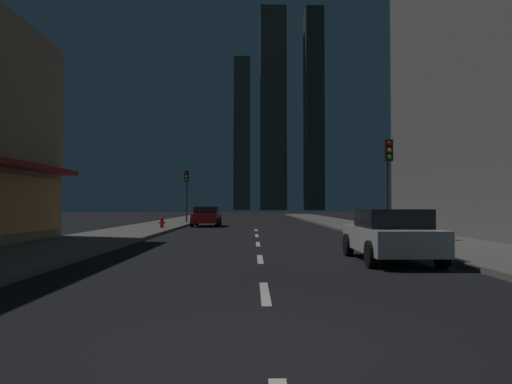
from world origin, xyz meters
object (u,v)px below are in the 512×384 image
traffic_light_near_right (388,166)px  traffic_light_far_left (187,185)px  fire_hydrant_far_left (162,223)px  car_parked_near (390,235)px  car_parked_far (206,216)px

traffic_light_near_right → traffic_light_far_left: bearing=121.5°
fire_hydrant_far_left → traffic_light_far_left: traffic_light_far_left is taller
car_parked_near → fire_hydrant_far_left: size_ratio=6.48×
car_parked_near → traffic_light_near_right: (1.90, 6.72, 2.45)m
fire_hydrant_far_left → traffic_light_far_left: (0.40, 8.11, 2.74)m
fire_hydrant_far_left → traffic_light_near_right: traffic_light_near_right is taller
fire_hydrant_far_left → car_parked_near: bearing=-60.2°
car_parked_far → traffic_light_near_right: size_ratio=1.01×
car_parked_near → fire_hydrant_far_left: (-9.50, 16.58, -0.29)m
car_parked_near → traffic_light_near_right: traffic_light_near_right is taller
car_parked_near → traffic_light_near_right: bearing=74.2°
car_parked_far → traffic_light_far_left: 4.39m
fire_hydrant_far_left → traffic_light_near_right: 15.32m
car_parked_near → traffic_light_far_left: 26.43m
car_parked_far → traffic_light_far_left: size_ratio=1.01×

